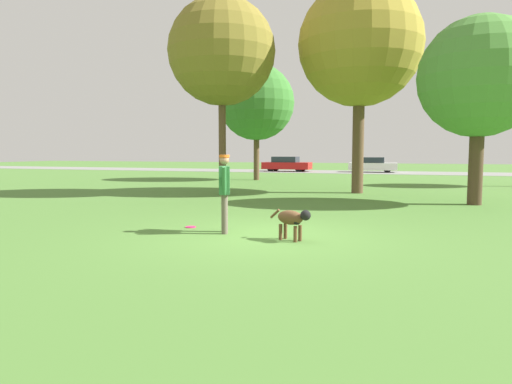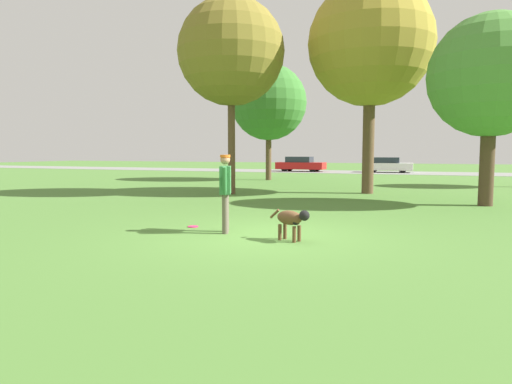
{
  "view_description": "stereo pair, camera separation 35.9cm",
  "coord_description": "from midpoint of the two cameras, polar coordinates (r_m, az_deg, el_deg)",
  "views": [
    {
      "loc": [
        2.78,
        -8.75,
        1.71
      ],
      "look_at": [
        -0.09,
        -0.14,
        0.9
      ],
      "focal_mm": 32.0,
      "sensor_mm": 36.0,
      "label": 1
    },
    {
      "loc": [
        3.12,
        -8.63,
        1.71
      ],
      "look_at": [
        -0.09,
        -0.14,
        0.9
      ],
      "focal_mm": 32.0,
      "sensor_mm": 36.0,
      "label": 2
    }
  ],
  "objects": [
    {
      "name": "frisbee",
      "position": [
        10.45,
        -9.15,
        -4.34
      ],
      "size": [
        0.24,
        0.24,
        0.02
      ],
      "color": "#E52366",
      "rests_on": "ground_plane"
    },
    {
      "name": "parked_car_white",
      "position": [
        38.89,
        14.13,
        3.31
      ],
      "size": [
        3.9,
        1.83,
        1.24
      ],
      "rotation": [
        0.0,
        0.0,
        0.02
      ],
      "color": "white",
      "rests_on": "ground_plane"
    },
    {
      "name": "far_road_strip",
      "position": [
        38.55,
        14.06,
        2.4
      ],
      "size": [
        120.0,
        6.0,
        0.01
      ],
      "color": "gray",
      "rests_on": "ground_plane"
    },
    {
      "name": "person",
      "position": [
        9.55,
        -5.04,
        0.69
      ],
      "size": [
        0.38,
        0.72,
        1.64
      ],
      "rotation": [
        0.0,
        0.0,
        -1.2
      ],
      "color": "#665B4C",
      "rests_on": "ground_plane"
    },
    {
      "name": "tree_near_right",
      "position": [
        16.29,
        25.58,
        12.76
      ],
      "size": [
        3.79,
        3.79,
        5.94
      ],
      "color": "#4C3826",
      "rests_on": "ground_plane"
    },
    {
      "name": "parked_car_red",
      "position": [
        39.39,
        3.57,
        3.49
      ],
      "size": [
        4.14,
        1.77,
        1.27
      ],
      "rotation": [
        0.0,
        0.0,
        -0.02
      ],
      "color": "red",
      "rests_on": "ground_plane"
    },
    {
      "name": "tree_far_left",
      "position": [
        27.61,
        -0.32,
        11.12
      ],
      "size": [
        4.5,
        4.5,
        6.88
      ],
      "color": "brown",
      "rests_on": "ground_plane"
    },
    {
      "name": "ground_plane",
      "position": [
        9.34,
        -0.28,
        -5.45
      ],
      "size": [
        120.0,
        120.0,
        0.0
      ],
      "primitive_type": "plane",
      "color": "#4C7A33"
    },
    {
      "name": "tree_mid_center",
      "position": [
        19.64,
        12.34,
        17.52
      ],
      "size": [
        4.97,
        4.97,
        8.49
      ],
      "color": "brown",
      "rests_on": "ground_plane"
    },
    {
      "name": "dog",
      "position": [
        8.74,
        3.41,
        -3.38
      ],
      "size": [
        0.92,
        0.51,
        0.62
      ],
      "rotation": [
        0.0,
        0.0,
        5.89
      ],
      "color": "brown",
      "rests_on": "ground_plane"
    },
    {
      "name": "tree_near_left",
      "position": [
        18.75,
        -4.88,
        17.06
      ],
      "size": [
        4.21,
        4.21,
        7.73
      ],
      "color": "brown",
      "rests_on": "ground_plane"
    }
  ]
}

